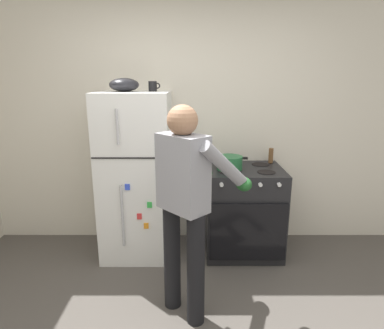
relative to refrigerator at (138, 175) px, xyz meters
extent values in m
cube|color=silver|center=(0.52, 0.38, 0.53)|extent=(6.00, 0.10, 2.70)
cube|color=white|center=(0.00, 0.00, 0.00)|extent=(0.68, 0.68, 1.64)
cube|color=black|center=(0.00, -0.34, 0.26)|extent=(0.67, 0.01, 0.01)
cylinder|color=#B7B7BC|center=(-0.08, -0.36, -0.28)|extent=(0.02, 0.02, 0.60)
cylinder|color=#B7B7BC|center=(-0.08, -0.36, 0.54)|extent=(0.02, 0.02, 0.31)
cube|color=orange|center=(0.13, -0.35, -0.39)|extent=(0.04, 0.01, 0.06)
cube|color=blue|center=(-0.03, -0.35, -0.01)|extent=(0.04, 0.01, 0.06)
cube|color=red|center=(0.07, -0.35, -0.29)|extent=(0.04, 0.01, 0.06)
cube|color=green|center=(0.17, -0.35, -0.18)|extent=(0.04, 0.01, 0.06)
cube|color=black|center=(1.08, 0.00, -0.37)|extent=(0.76, 0.64, 0.89)
cube|color=black|center=(1.08, -0.32, -0.45)|extent=(0.53, 0.01, 0.32)
cylinder|color=black|center=(0.90, -0.14, 0.08)|extent=(0.17, 0.17, 0.01)
cylinder|color=black|center=(1.26, -0.14, 0.08)|extent=(0.17, 0.17, 0.01)
cylinder|color=black|center=(0.90, 0.14, 0.08)|extent=(0.17, 0.17, 0.01)
cylinder|color=black|center=(1.26, 0.14, 0.08)|extent=(0.17, 0.17, 0.01)
cylinder|color=silver|center=(0.82, -0.33, 0.01)|extent=(0.04, 0.03, 0.04)
cylinder|color=silver|center=(0.99, -0.33, 0.01)|extent=(0.04, 0.03, 0.04)
cylinder|color=silver|center=(1.17, -0.33, 0.01)|extent=(0.04, 0.03, 0.04)
cylinder|color=silver|center=(1.34, -0.33, 0.01)|extent=(0.04, 0.03, 0.04)
cube|color=black|center=(1.08, -0.33, -0.45)|extent=(0.72, 0.03, 0.57)
cylinder|color=black|center=(0.40, -0.88, -0.39)|extent=(0.13, 0.13, 0.86)
cylinder|color=black|center=(0.58, -1.07, -0.39)|extent=(0.13, 0.13, 0.86)
cube|color=gray|center=(0.49, -0.97, 0.31)|extent=(0.39, 0.40, 0.54)
sphere|color=#A37556|center=(0.49, -0.97, 0.67)|extent=(0.21, 0.21, 0.21)
sphere|color=#484848|center=(0.49, -0.97, 0.64)|extent=(0.15, 0.15, 0.15)
cylinder|color=gray|center=(0.51, -0.68, 0.35)|extent=(0.42, 0.41, 0.42)
cylinder|color=gray|center=(0.79, -0.97, 0.35)|extent=(0.42, 0.41, 0.42)
ellipsoid|color=#1E5123|center=(0.66, -0.53, 0.18)|extent=(0.12, 0.18, 0.10)
ellipsoid|color=#1E5123|center=(0.94, -0.81, 0.18)|extent=(0.12, 0.18, 0.10)
cylinder|color=#236638|center=(0.92, -0.05, 0.14)|extent=(0.25, 0.25, 0.13)
cube|color=black|center=(0.77, -0.05, 0.19)|extent=(0.05, 0.03, 0.02)
cube|color=black|center=(1.07, -0.05, 0.19)|extent=(0.05, 0.03, 0.02)
cylinder|color=black|center=(0.18, 0.05, 0.87)|extent=(0.08, 0.08, 0.10)
torus|color=black|center=(0.22, 0.05, 0.87)|extent=(0.06, 0.01, 0.06)
cylinder|color=brown|center=(1.38, 0.20, 0.16)|extent=(0.05, 0.05, 0.16)
ellipsoid|color=black|center=(-0.08, 0.00, 0.88)|extent=(0.28, 0.28, 0.12)
camera|label=1|loc=(0.55, -3.16, 0.95)|focal=30.89mm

